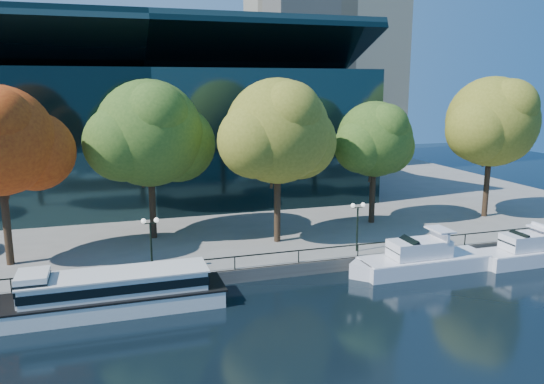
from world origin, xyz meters
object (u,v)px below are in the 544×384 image
object	(u,v)px
lamp_2	(358,216)
tree_4	(376,141)
tree_2	(152,136)
tree_5	(494,124)
tour_boat	(102,293)
cruiser_near	(419,259)
tree_1	(1,143)
cruiser_far	(525,251)
lamp_1	(151,232)
tree_3	(280,133)

from	to	relation	value
lamp_2	tree_4	bearing A→B (deg)	54.28
tree_2	tree_5	distance (m)	33.42
lamp_2	tour_boat	bearing A→B (deg)	-169.11
cruiser_near	tree_1	world-z (taller)	tree_1
tour_boat	tree_4	xyz separation A→B (m)	(25.50, 11.72, 7.75)
cruiser_far	tree_5	distance (m)	15.30
cruiser_far	lamp_1	bearing A→B (deg)	171.80
tree_1	lamp_1	distance (m)	12.68
tree_2	lamp_2	distance (m)	18.68
lamp_1	lamp_2	world-z (taller)	same
lamp_2	tree_5	bearing A→B (deg)	20.24
cruiser_near	lamp_1	xyz separation A→B (m)	(-20.06, 3.43, 2.94)
tree_4	cruiser_near	bearing A→B (deg)	-99.97
tree_4	tree_3	bearing A→B (deg)	-162.60
tour_boat	lamp_2	world-z (taller)	lamp_2
tree_3	lamp_1	size ratio (longest dim) A/B	3.46
tree_2	tree_4	size ratio (longest dim) A/B	1.17
tree_3	tree_5	distance (m)	23.33
cruiser_near	cruiser_far	bearing A→B (deg)	-4.96
cruiser_near	lamp_2	xyz separation A→B (m)	(-3.69, 3.43, 2.94)
lamp_2	tree_2	bearing A→B (deg)	149.88
tree_3	lamp_2	world-z (taller)	tree_3
cruiser_near	tree_5	size ratio (longest dim) A/B	0.81
tree_2	tree_3	distance (m)	11.02
tour_boat	lamp_1	size ratio (longest dim) A/B	4.02
lamp_1	cruiser_near	bearing A→B (deg)	-9.70
lamp_1	lamp_2	size ratio (longest dim) A/B	1.00
cruiser_far	tour_boat	bearing A→B (deg)	179.25
tree_4	lamp_2	distance (m)	10.98
tree_2	lamp_2	bearing A→B (deg)	-30.12
cruiser_far	tree_1	distance (m)	41.46
tree_1	tree_2	size ratio (longest dim) A/B	0.97
tree_3	lamp_1	xyz separation A→B (m)	(-11.21, -4.51, -6.37)
tree_5	tour_boat	bearing A→B (deg)	-164.54
cruiser_far	tree_1	size ratio (longest dim) A/B	0.72
tree_4	lamp_2	xyz separation A→B (m)	(-5.68, -7.91, -5.07)
tree_5	lamp_2	world-z (taller)	tree_5
tree_2	cruiser_near	bearing A→B (deg)	-32.94
tree_5	cruiser_far	bearing A→B (deg)	-114.56
tree_2	lamp_2	xyz separation A→B (m)	(15.28, -8.87, -6.09)
cruiser_far	lamp_2	world-z (taller)	lamp_2
cruiser_near	tree_2	xyz separation A→B (m)	(-18.97, 12.29, 9.03)
tree_1	tree_5	size ratio (longest dim) A/B	0.95
cruiser_far	tree_1	bearing A→B (deg)	167.04
cruiser_near	tree_2	size ratio (longest dim) A/B	0.83
cruiser_near	cruiser_far	size ratio (longest dim) A/B	1.19
tree_5	lamp_1	bearing A→B (deg)	-169.05
tree_3	lamp_1	distance (m)	13.66
cruiser_near	lamp_2	bearing A→B (deg)	137.12
tour_boat	tree_1	distance (m)	14.00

